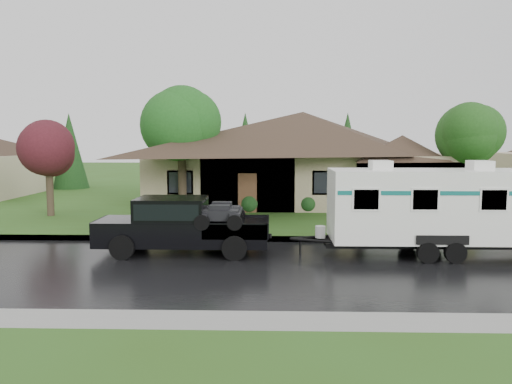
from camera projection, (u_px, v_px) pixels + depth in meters
ground at (271, 254)px, 17.71m from camera, size 140.00×140.00×0.00m
road at (271, 268)px, 15.72m from camera, size 140.00×8.00×0.01m
curb at (271, 239)px, 19.94m from camera, size 140.00×0.50×0.15m
lawn at (271, 200)px, 32.62m from camera, size 140.00×26.00×0.15m
house_main at (308, 147)px, 31.03m from camera, size 19.44×10.80×6.90m
tree_left_green at (181, 126)px, 26.05m from camera, size 4.02×4.02×6.65m
tree_red at (48, 152)px, 25.22m from camera, size 2.84×2.84×4.70m
tree_right_green at (470, 135)px, 26.19m from camera, size 3.61×3.61×5.98m
shrub_row at (308, 203)px, 26.83m from camera, size 13.60×1.00×1.00m
pickup_truck at (180, 224)px, 17.65m from camera, size 5.99×2.28×2.00m
travel_trailer at (432, 205)px, 17.32m from camera, size 7.39×2.60×3.32m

